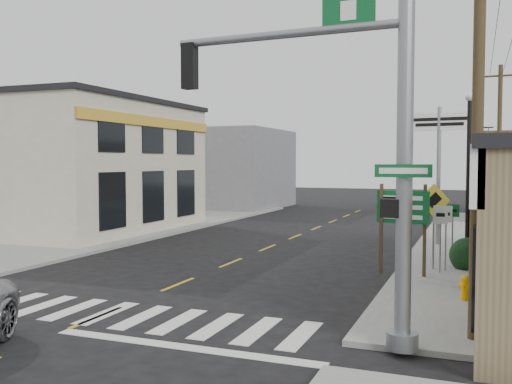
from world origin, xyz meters
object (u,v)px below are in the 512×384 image
at_px(dance_center_sign, 439,140).
at_px(utility_pole_far, 499,147).
at_px(fire_hydrant, 465,287).
at_px(utility_pole_near, 478,115).
at_px(lamp_post, 470,166).
at_px(traffic_signal_pole, 362,138).
at_px(guide_sign, 403,217).

xyz_separation_m(dance_center_sign, utility_pole_far, (2.60, 5.72, -0.20)).
bearing_deg(fire_hydrant, utility_pole_near, -86.01).
relative_size(lamp_post, dance_center_sign, 1.00).
xyz_separation_m(traffic_signal_pole, lamp_post, (1.88, 10.22, -0.59)).
bearing_deg(utility_pole_far, guide_sign, -99.64).
bearing_deg(utility_pole_near, lamp_post, 96.10).
bearing_deg(dance_center_sign, lamp_post, -67.91).
xyz_separation_m(traffic_signal_pole, guide_sign, (-0.08, 7.40, -2.21)).
distance_m(guide_sign, utility_pole_far, 14.03).
height_order(dance_center_sign, utility_pole_far, utility_pole_far).
height_order(fire_hydrant, utility_pole_far, utility_pole_far).
bearing_deg(traffic_signal_pole, guide_sign, 93.18).
distance_m(fire_hydrant, utility_pole_near, 5.44).
relative_size(guide_sign, dance_center_sign, 0.48).
xyz_separation_m(guide_sign, lamp_post, (1.96, 2.82, 1.62)).
distance_m(lamp_post, dance_center_sign, 5.19).
relative_size(guide_sign, utility_pole_near, 0.33).
xyz_separation_m(traffic_signal_pole, dance_center_sign, (0.52, 15.10, 0.52)).
bearing_deg(utility_pole_far, traffic_signal_pole, -94.75).
distance_m(lamp_post, utility_pole_far, 10.71).
height_order(guide_sign, utility_pole_far, utility_pole_far).
bearing_deg(lamp_post, dance_center_sign, 116.45).
bearing_deg(traffic_signal_pole, utility_pole_far, 84.03).
relative_size(traffic_signal_pole, utility_pole_far, 0.80).
relative_size(traffic_signal_pole, dance_center_sign, 1.14).
height_order(lamp_post, utility_pole_near, utility_pole_near).
height_order(traffic_signal_pole, fire_hydrant, traffic_signal_pole).
relative_size(traffic_signal_pole, guide_sign, 2.36).
height_order(utility_pole_near, utility_pole_far, utility_pole_near).
bearing_deg(traffic_signal_pole, dance_center_sign, 90.59).
relative_size(fire_hydrant, lamp_post, 0.11).
distance_m(lamp_post, utility_pole_near, 9.09).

